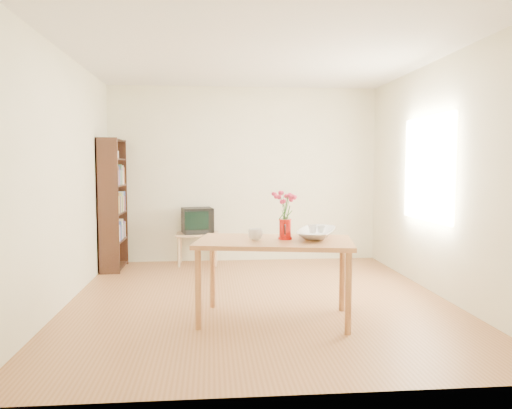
{
  "coord_description": "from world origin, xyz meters",
  "views": [
    {
      "loc": [
        -0.5,
        -5.24,
        1.44
      ],
      "look_at": [
        0.0,
        0.3,
        1.0
      ],
      "focal_mm": 35.0,
      "sensor_mm": 36.0,
      "label": 1
    }
  ],
  "objects": [
    {
      "name": "television",
      "position": [
        -0.7,
        1.98,
        0.65
      ],
      "size": [
        0.48,
        0.46,
        0.37
      ],
      "rotation": [
        0.0,
        0.0,
        0.18
      ],
      "color": "black",
      "rests_on": "tv_stand"
    },
    {
      "name": "teacup_a",
      "position": [
        0.46,
        -0.58,
        0.94
      ],
      "size": [
        0.1,
        0.1,
        0.07
      ],
      "primitive_type": "imported",
      "rotation": [
        0.0,
        0.0,
        0.55
      ],
      "color": "white",
      "rests_on": "bowl"
    },
    {
      "name": "room",
      "position": [
        0.03,
        0.0,
        1.3
      ],
      "size": [
        4.5,
        4.5,
        4.5
      ],
      "color": "brown",
      "rests_on": "ground"
    },
    {
      "name": "table",
      "position": [
        0.08,
        -0.71,
        0.67
      ],
      "size": [
        1.54,
        1.06,
        0.75
      ],
      "rotation": [
        0.0,
        0.0,
        -0.19
      ],
      "color": "#985C34",
      "rests_on": "ground"
    },
    {
      "name": "pitcher",
      "position": [
        0.18,
        -0.67,
        0.84
      ],
      "size": [
        0.13,
        0.21,
        0.19
      ],
      "rotation": [
        0.0,
        0.0,
        -0.16
      ],
      "color": "red",
      "rests_on": "table"
    },
    {
      "name": "bookshelf",
      "position": [
        -1.85,
        1.75,
        0.84
      ],
      "size": [
        0.28,
        0.7,
        1.8
      ],
      "color": "black",
      "rests_on": "ground"
    },
    {
      "name": "teacup_b",
      "position": [
        0.55,
        -0.56,
        0.93
      ],
      "size": [
        0.09,
        0.09,
        0.06
      ],
      "primitive_type": "imported",
      "rotation": [
        0.0,
        0.0,
        2.07
      ],
      "color": "white",
      "rests_on": "bowl"
    },
    {
      "name": "bowl",
      "position": [
        0.5,
        -0.58,
        0.98
      ],
      "size": [
        0.64,
        0.64,
        0.47
      ],
      "primitive_type": "imported",
      "rotation": [
        0.0,
        0.0,
        -0.36
      ],
      "color": "white",
      "rests_on": "table"
    },
    {
      "name": "tv_stand",
      "position": [
        -0.7,
        1.97,
        0.39
      ],
      "size": [
        0.6,
        0.45,
        0.46
      ],
      "color": "tan",
      "rests_on": "ground"
    },
    {
      "name": "flowers",
      "position": [
        0.18,
        -0.68,
        1.08
      ],
      "size": [
        0.22,
        0.22,
        0.31
      ],
      "primitive_type": null,
      "color": "#F63A6A",
      "rests_on": "pitcher"
    },
    {
      "name": "mug",
      "position": [
        -0.1,
        -0.71,
        0.8
      ],
      "size": [
        0.16,
        0.16,
        0.1
      ],
      "primitive_type": "imported",
      "rotation": [
        0.0,
        0.0,
        2.94
      ],
      "color": "white",
      "rests_on": "table"
    }
  ]
}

